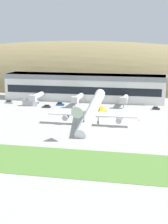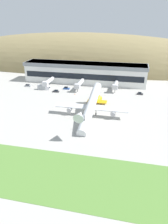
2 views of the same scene
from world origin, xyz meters
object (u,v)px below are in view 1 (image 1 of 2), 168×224
object	(u,v)px
jetway_0	(37,96)
service_car_3	(156,108)
traffic_cone_0	(72,109)
service_car_0	(47,107)
cargo_airplane	(92,112)
traffic_cone_1	(139,120)
fuel_truck	(30,103)
jetway_2	(125,99)
jetway_1	(78,98)
service_car_2	(9,102)
terminal_building	(84,86)
service_car_1	(60,104)

from	to	relation	value
jetway_0	service_car_3	bearing A→B (deg)	-1.79
service_car_3	traffic_cone_0	size ratio (longest dim) A/B	6.34
service_car_0	service_car_3	bearing A→B (deg)	7.64
service_car_3	cargo_airplane	bearing A→B (deg)	-121.21
traffic_cone_1	fuel_truck	bearing A→B (deg)	158.62
cargo_airplane	traffic_cone_1	size ratio (longest dim) A/B	82.61
jetway_2	fuel_truck	xyz separation A→B (m)	(-45.90, -7.50, -2.52)
jetway_0	traffic_cone_1	size ratio (longest dim) A/B	27.65
service_car_3	jetway_1	bearing A→B (deg)	177.64
traffic_cone_0	service_car_2	bearing A→B (deg)	166.18
jetway_2	service_car_0	size ratio (longest dim) A/B	3.11
jetway_2	service_car_2	distance (m)	59.19
terminal_building	service_car_2	bearing A→B (deg)	-152.96
service_car_3	traffic_cone_0	distance (m)	39.75
service_car_2	traffic_cone_0	bearing A→B (deg)	-13.82
traffic_cone_0	fuel_truck	bearing A→B (deg)	168.34
jetway_2	traffic_cone_0	xyz separation A→B (m)	(-23.51, -12.12, -3.71)
jetway_2	traffic_cone_1	xyz separation A→B (m)	(9.26, -29.10, -3.71)
fuel_truck	traffic_cone_0	bearing A→B (deg)	-11.66
traffic_cone_0	service_car_0	bearing A→B (deg)	172.68
cargo_airplane	fuel_truck	xyz separation A→B (m)	(-38.19, 34.01, -3.77)
terminal_building	service_car_1	xyz separation A→B (m)	(-8.32, -18.18, -7.21)
cargo_airplane	service_car_1	size ratio (longest dim) A/B	11.88
cargo_airplane	traffic_cone_1	world-z (taller)	cargo_airplane
service_car_0	jetway_2	bearing A→B (deg)	16.07
service_car_1	traffic_cone_1	world-z (taller)	service_car_1
traffic_cone_1	cargo_airplane	bearing A→B (deg)	-143.80
service_car_1	traffic_cone_1	xyz separation A→B (m)	(40.92, -25.71, -0.42)
service_car_1	service_car_3	world-z (taller)	service_car_1
service_car_3	jetway_2	bearing A→B (deg)	166.97
fuel_truck	jetway_0	bearing A→B (deg)	77.17
traffic_cone_1	service_car_0	bearing A→B (deg)	157.79
service_car_0	traffic_cone_1	size ratio (longest dim) A/B	7.13
service_car_3	terminal_building	bearing A→B (deg)	154.62
jetway_2	cargo_airplane	distance (m)	42.24
jetway_0	jetway_1	xyz separation A→B (m)	(21.50, -0.28, 0.00)
jetway_1	traffic_cone_1	bearing A→B (deg)	-40.01
service_car_2	fuel_truck	xyz separation A→B (m)	(13.10, -4.11, 0.83)
terminal_building	service_car_3	size ratio (longest dim) A/B	23.49
traffic_cone_1	jetway_2	bearing A→B (deg)	107.65
jetway_1	terminal_building	bearing A→B (deg)	90.93
cargo_airplane	traffic_cone_1	bearing A→B (deg)	36.20
fuel_truck	service_car_3	bearing A→B (deg)	3.70
cargo_airplane	service_car_1	xyz separation A→B (m)	(-23.96, 38.13, -4.53)
traffic_cone_0	service_car_1	bearing A→B (deg)	133.02
service_car_2	service_car_3	xyz separation A→B (m)	(74.30, -0.14, -0.04)
service_car_2	traffic_cone_0	world-z (taller)	service_car_2
service_car_2	traffic_cone_1	bearing A→B (deg)	-20.63
jetway_1	service_car_3	xyz separation A→B (m)	(38.38, -1.58, -3.39)
service_car_3	traffic_cone_1	size ratio (longest dim) A/B	6.34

